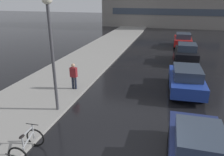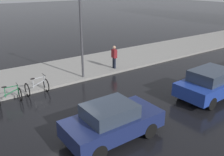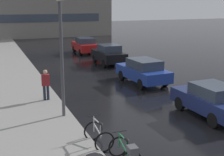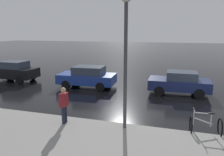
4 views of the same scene
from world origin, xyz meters
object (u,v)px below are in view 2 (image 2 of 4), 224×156
object	(u,v)px
car_navy	(112,121)
streetlamp	(81,17)
bicycle_nearest	(6,95)
car_blue	(211,83)
pedestrian	(114,57)
bicycle_second	(37,87)

from	to	relation	value
car_navy	streetlamp	world-z (taller)	streetlamp
bicycle_nearest	car_blue	size ratio (longest dim) A/B	0.33
streetlamp	pedestrian	bearing A→B (deg)	96.39
bicycle_nearest	streetlamp	size ratio (longest dim) A/B	0.25
car_blue	streetlamp	size ratio (longest dim) A/B	0.76
bicycle_second	streetlamp	size ratio (longest dim) A/B	0.21
car_navy	streetlamp	bearing A→B (deg)	161.13
pedestrian	streetlamp	xyz separation A→B (m)	(0.29, -2.62, 2.91)
streetlamp	car_blue	bearing A→B (deg)	34.67
pedestrian	bicycle_second	bearing A→B (deg)	-81.88
bicycle_second	streetlamp	distance (m)	4.73
bicycle_second	car_blue	world-z (taller)	car_blue
car_blue	bicycle_second	bearing A→B (deg)	-127.31
bicycle_nearest	streetlamp	world-z (taller)	streetlamp
car_navy	pedestrian	size ratio (longest dim) A/B	2.25
bicycle_nearest	bicycle_second	xyz separation A→B (m)	(-0.32, 1.68, -0.08)
car_navy	pedestrian	xyz separation A→B (m)	(-6.63, 4.79, 0.22)
bicycle_nearest	bicycle_second	distance (m)	1.72
bicycle_nearest	car_navy	xyz separation A→B (m)	(5.49, 2.67, 0.27)
bicycle_nearest	pedestrian	bearing A→B (deg)	98.75
car_blue	pedestrian	bearing A→B (deg)	-165.58
car_navy	pedestrian	world-z (taller)	pedestrian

